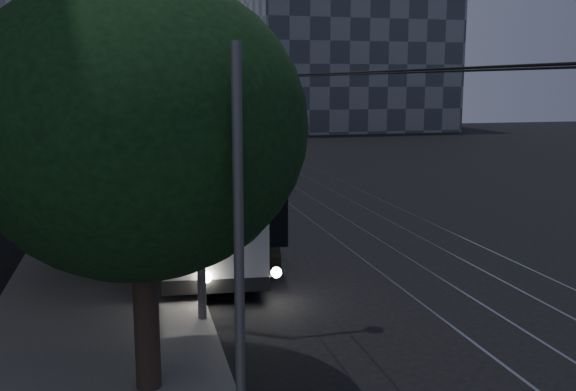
{
  "coord_description": "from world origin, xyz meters",
  "views": [
    {
      "loc": [
        -6.66,
        -18.21,
        5.48
      ],
      "look_at": [
        -1.64,
        2.05,
        1.78
      ],
      "focal_mm": 40.0,
      "sensor_mm": 36.0,
      "label": 1
    }
  ],
  "objects_px": {
    "car_white_b": "(177,162)",
    "car_white_c": "(187,149)",
    "pickup_silver": "(204,175)",
    "trolleybus": "(209,193)",
    "car_white_d": "(177,146)",
    "car_white_a": "(183,178)",
    "streetlamp_near": "(215,67)",
    "streetlamp_far": "(147,76)"
  },
  "relations": [
    {
      "from": "streetlamp_far",
      "to": "car_white_d",
      "type": "bearing_deg",
      "value": 64.78
    },
    {
      "from": "car_white_c",
      "to": "streetlamp_far",
      "type": "distance_m",
      "value": 6.49
    },
    {
      "from": "pickup_silver",
      "to": "car_white_d",
      "type": "relative_size",
      "value": 1.4
    },
    {
      "from": "pickup_silver",
      "to": "car_white_a",
      "type": "height_order",
      "value": "pickup_silver"
    },
    {
      "from": "car_white_a",
      "to": "trolleybus",
      "type": "bearing_deg",
      "value": -72.44
    },
    {
      "from": "pickup_silver",
      "to": "streetlamp_near",
      "type": "bearing_deg",
      "value": -82.0
    },
    {
      "from": "car_white_d",
      "to": "streetlamp_near",
      "type": "height_order",
      "value": "streetlamp_near"
    },
    {
      "from": "pickup_silver",
      "to": "car_white_a",
      "type": "bearing_deg",
      "value": 139.8
    },
    {
      "from": "car_white_b",
      "to": "streetlamp_near",
      "type": "bearing_deg",
      "value": -70.42
    },
    {
      "from": "car_white_d",
      "to": "streetlamp_far",
      "type": "height_order",
      "value": "streetlamp_far"
    },
    {
      "from": "car_white_b",
      "to": "car_white_c",
      "type": "distance_m",
      "value": 7.18
    },
    {
      "from": "car_white_d",
      "to": "streetlamp_far",
      "type": "bearing_deg",
      "value": -131.22
    },
    {
      "from": "trolleybus",
      "to": "car_white_b",
      "type": "relative_size",
      "value": 2.81
    },
    {
      "from": "car_white_d",
      "to": "car_white_c",
      "type": "bearing_deg",
      "value": -84.85
    },
    {
      "from": "pickup_silver",
      "to": "car_white_c",
      "type": "bearing_deg",
      "value": 101.74
    },
    {
      "from": "car_white_b",
      "to": "car_white_d",
      "type": "bearing_deg",
      "value": 107.47
    },
    {
      "from": "car_white_a",
      "to": "car_white_b",
      "type": "xyz_separation_m",
      "value": [
        0.13,
        6.15,
        0.06
      ]
    },
    {
      "from": "car_white_d",
      "to": "streetlamp_far",
      "type": "relative_size",
      "value": 0.48
    },
    {
      "from": "streetlamp_near",
      "to": "car_white_a",
      "type": "bearing_deg",
      "value": 87.73
    },
    {
      "from": "car_white_b",
      "to": "streetlamp_near",
      "type": "distance_m",
      "value": 25.61
    },
    {
      "from": "trolleybus",
      "to": "car_white_b",
      "type": "distance_m",
      "value": 17.65
    },
    {
      "from": "pickup_silver",
      "to": "car_white_d",
      "type": "bearing_deg",
      "value": 104.01
    },
    {
      "from": "car_white_a",
      "to": "streetlamp_far",
      "type": "bearing_deg",
      "value": 115.31
    },
    {
      "from": "trolleybus",
      "to": "car_white_d",
      "type": "distance_m",
      "value": 26.25
    },
    {
      "from": "car_white_c",
      "to": "streetlamp_near",
      "type": "height_order",
      "value": "streetlamp_near"
    },
    {
      "from": "car_white_a",
      "to": "car_white_b",
      "type": "distance_m",
      "value": 6.15
    },
    {
      "from": "pickup_silver",
      "to": "car_white_b",
      "type": "relative_size",
      "value": 1.42
    },
    {
      "from": "pickup_silver",
      "to": "car_white_d",
      "type": "xyz_separation_m",
      "value": [
        -0.17,
        16.0,
        -0.11
      ]
    },
    {
      "from": "car_white_a",
      "to": "streetlamp_near",
      "type": "relative_size",
      "value": 0.37
    },
    {
      "from": "pickup_silver",
      "to": "streetlamp_far",
      "type": "xyz_separation_m",
      "value": [
        -2.27,
        11.54,
        4.96
      ]
    },
    {
      "from": "car_white_a",
      "to": "streetlamp_far",
      "type": "height_order",
      "value": "streetlamp_far"
    },
    {
      "from": "pickup_silver",
      "to": "streetlamp_near",
      "type": "distance_m",
      "value": 18.42
    },
    {
      "from": "trolleybus",
      "to": "car_white_d",
      "type": "height_order",
      "value": "trolleybus"
    },
    {
      "from": "trolleybus",
      "to": "streetlamp_far",
      "type": "xyz_separation_m",
      "value": [
        -1.29,
        21.76,
        4.09
      ]
    },
    {
      "from": "car_white_b",
      "to": "streetlamp_far",
      "type": "relative_size",
      "value": 0.47
    },
    {
      "from": "car_white_b",
      "to": "car_white_d",
      "type": "distance_m",
      "value": 8.63
    },
    {
      "from": "car_white_d",
      "to": "streetlamp_far",
      "type": "distance_m",
      "value": 7.07
    },
    {
      "from": "trolleybus",
      "to": "car_white_a",
      "type": "relative_size",
      "value": 3.61
    },
    {
      "from": "trolleybus",
      "to": "pickup_silver",
      "type": "xyz_separation_m",
      "value": [
        0.98,
        10.22,
        -0.86
      ]
    },
    {
      "from": "car_white_b",
      "to": "car_white_c",
      "type": "bearing_deg",
      "value": 101.88
    },
    {
      "from": "car_white_c",
      "to": "streetlamp_near",
      "type": "distance_m",
      "value": 32.62
    },
    {
      "from": "pickup_silver",
      "to": "car_white_a",
      "type": "distance_m",
      "value": 1.58
    }
  ]
}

